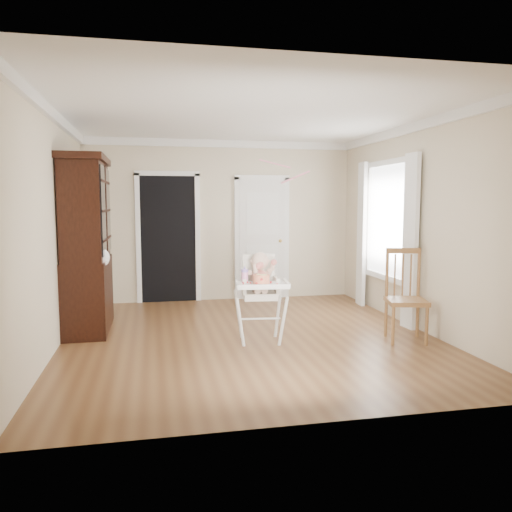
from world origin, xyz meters
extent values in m
plane|color=brown|center=(0.00, 0.00, 0.00)|extent=(5.00, 5.00, 0.00)
plane|color=white|center=(0.00, 0.00, 2.70)|extent=(5.00, 5.00, 0.00)
plane|color=beige|center=(0.00, 2.50, 1.35)|extent=(4.50, 0.00, 4.50)
plane|color=beige|center=(-2.25, 0.00, 1.35)|extent=(0.00, 5.00, 5.00)
plane|color=beige|center=(2.25, 0.00, 1.35)|extent=(0.00, 5.00, 5.00)
cube|color=black|center=(-0.90, 2.48, 1.05)|extent=(0.90, 0.03, 2.10)
cube|color=white|center=(-1.39, 2.48, 1.05)|extent=(0.08, 0.05, 2.18)
cube|color=white|center=(-0.41, 2.48, 1.05)|extent=(0.08, 0.05, 2.18)
cube|color=white|center=(-0.90, 2.48, 2.14)|extent=(1.06, 0.05, 0.08)
cube|color=white|center=(0.70, 2.48, 1.02)|extent=(0.80, 0.05, 2.05)
cube|color=white|center=(0.26, 2.48, 1.02)|extent=(0.08, 0.05, 2.13)
cube|color=white|center=(1.14, 2.48, 1.02)|extent=(0.08, 0.05, 2.13)
sphere|color=gold|center=(1.02, 2.44, 1.00)|extent=(0.06, 0.06, 0.06)
cube|color=white|center=(2.23, 0.80, 1.40)|extent=(0.02, 1.20, 1.60)
cube|color=white|center=(2.21, 0.80, 2.24)|extent=(0.06, 1.36, 0.08)
cube|color=white|center=(2.15, 0.02, 1.15)|extent=(0.08, 0.28, 2.30)
cube|color=white|center=(2.15, 1.58, 1.15)|extent=(0.08, 0.28, 2.30)
cylinder|color=white|center=(-0.19, -0.41, 0.28)|extent=(0.13, 0.12, 0.61)
cylinder|color=white|center=(0.30, -0.47, 0.28)|extent=(0.12, 0.14, 0.61)
cylinder|color=white|center=(-0.14, 0.03, 0.28)|extent=(0.12, 0.14, 0.61)
cylinder|color=white|center=(0.35, -0.02, 0.28)|extent=(0.13, 0.12, 0.61)
cylinder|color=white|center=(0.08, -0.27, 0.29)|extent=(0.47, 0.08, 0.02)
cube|color=silver|center=(0.08, -0.22, 0.57)|extent=(0.43, 0.41, 0.08)
cube|color=silver|center=(-0.11, -0.20, 0.69)|extent=(0.08, 0.35, 0.18)
cube|color=silver|center=(0.28, -0.24, 0.69)|extent=(0.08, 0.35, 0.18)
cube|color=silver|center=(0.10, -0.05, 0.81)|extent=(0.40, 0.11, 0.45)
cube|color=white|center=(0.05, -0.46, 0.72)|extent=(0.62, 0.48, 0.03)
cube|color=white|center=(0.03, -0.66, 0.75)|extent=(0.58, 0.10, 0.04)
ellipsoid|color=beige|center=(0.09, -0.19, 0.73)|extent=(0.26, 0.22, 0.30)
sphere|color=beige|center=(0.09, -0.19, 0.97)|extent=(0.23, 0.23, 0.21)
sphere|color=red|center=(0.08, -0.25, 0.79)|extent=(0.15, 0.15, 0.15)
sphere|color=red|center=(0.05, -0.27, 0.92)|extent=(0.08, 0.08, 0.08)
sphere|color=red|center=(0.23, -0.29, 0.96)|extent=(0.07, 0.07, 0.07)
cylinder|color=silver|center=(0.04, -0.49, 0.74)|extent=(0.24, 0.24, 0.01)
cylinder|color=red|center=(0.04, -0.49, 0.80)|extent=(0.18, 0.18, 0.10)
cylinder|color=#F2E08C|center=(0.06, -0.51, 0.84)|extent=(0.08, 0.08, 0.02)
cylinder|color=#F495CB|center=(-0.12, -0.32, 0.80)|extent=(0.08, 0.08, 0.12)
cylinder|color=#9071C7|center=(-0.12, -0.32, 0.88)|extent=(0.08, 0.08, 0.03)
cone|color=#9071C7|center=(-0.12, -0.32, 0.91)|extent=(0.03, 0.03, 0.04)
cube|color=black|center=(-1.99, 0.77, 0.47)|extent=(0.52, 1.25, 0.94)
cube|color=black|center=(-1.99, 0.77, 1.56)|extent=(0.48, 1.25, 1.25)
cube|color=black|center=(-1.74, 0.46, 1.56)|extent=(0.02, 0.54, 1.09)
cube|color=black|center=(-1.74, 1.08, 1.56)|extent=(0.02, 0.54, 1.09)
cube|color=black|center=(-1.99, 0.77, 2.20)|extent=(0.56, 1.33, 0.08)
ellipsoid|color=white|center=(-1.78, 0.41, 0.99)|extent=(0.21, 0.17, 0.23)
cube|color=brown|center=(1.80, -0.55, 0.48)|extent=(0.55, 0.55, 0.05)
cylinder|color=brown|center=(1.57, -0.69, 0.24)|extent=(0.04, 0.04, 0.48)
cylinder|color=brown|center=(1.94, -0.79, 0.24)|extent=(0.04, 0.04, 0.48)
cylinder|color=brown|center=(1.66, -0.32, 0.24)|extent=(0.04, 0.04, 0.48)
cylinder|color=brown|center=(2.04, -0.41, 0.24)|extent=(0.04, 0.04, 0.48)
cylinder|color=brown|center=(1.67, -0.31, 0.79)|extent=(0.04, 0.04, 0.62)
cylinder|color=brown|center=(2.04, -0.40, 0.79)|extent=(0.04, 0.04, 0.62)
cube|color=brown|center=(1.85, -0.36, 1.07)|extent=(0.41, 0.14, 0.06)
camera|label=1|loc=(-1.15, -5.94, 1.66)|focal=35.00mm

